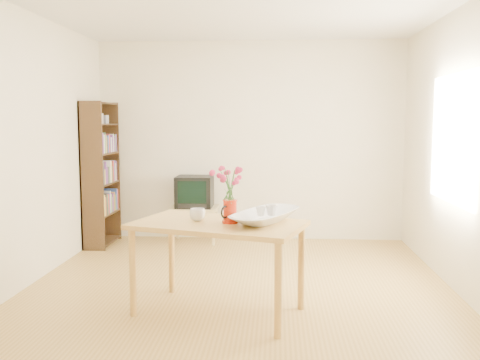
# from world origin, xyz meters

# --- Properties ---
(room) EXTENTS (4.50, 4.50, 4.50)m
(room) POSITION_xyz_m (0.03, 0.00, 1.30)
(room) COLOR #A47C3A
(room) RESTS_ON ground
(table) EXTENTS (1.51, 1.13, 0.75)m
(table) POSITION_xyz_m (-0.12, -0.56, 0.66)
(table) COLOR #B9893F
(table) RESTS_ON ground
(tv_stand) EXTENTS (0.60, 0.45, 0.46)m
(tv_stand) POSITION_xyz_m (-0.70, 1.97, 0.39)
(tv_stand) COLOR tan
(tv_stand) RESTS_ON ground
(bookshelf) EXTENTS (0.28, 0.70, 1.80)m
(bookshelf) POSITION_xyz_m (-1.85, 1.75, 0.84)
(bookshelf) COLOR black
(bookshelf) RESTS_ON ground
(pitcher) EXTENTS (0.13, 0.19, 0.19)m
(pitcher) POSITION_xyz_m (-0.02, -0.58, 0.84)
(pitcher) COLOR red
(pitcher) RESTS_ON table
(flowers) EXTENTS (0.21, 0.21, 0.30)m
(flowers) POSITION_xyz_m (-0.02, -0.58, 1.08)
(flowers) COLOR #DE3465
(flowers) RESTS_ON pitcher
(mug) EXTENTS (0.14, 0.14, 0.10)m
(mug) POSITION_xyz_m (-0.30, -0.50, 0.80)
(mug) COLOR white
(mug) RESTS_ON table
(bowl) EXTENTS (0.72, 0.72, 0.51)m
(bowl) POSITION_xyz_m (0.26, -0.50, 1.01)
(bowl) COLOR white
(bowl) RESTS_ON table
(teacup_a) EXTENTS (0.09, 0.09, 0.06)m
(teacup_a) POSITION_xyz_m (0.22, -0.50, 0.95)
(teacup_a) COLOR white
(teacup_a) RESTS_ON bowl
(teacup_b) EXTENTS (0.10, 0.10, 0.07)m
(teacup_b) POSITION_xyz_m (0.31, -0.48, 0.96)
(teacup_b) COLOR white
(teacup_b) RESTS_ON bowl
(television) EXTENTS (0.46, 0.43, 0.40)m
(television) POSITION_xyz_m (-0.70, 1.98, 0.66)
(television) COLOR black
(television) RESTS_ON tv_stand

